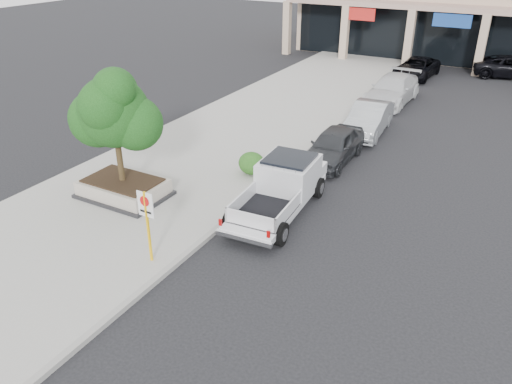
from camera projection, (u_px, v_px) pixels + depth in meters
ground at (251, 250)px, 15.79m from camera, size 120.00×120.00×0.00m
sidewalk at (212, 151)px, 22.80m from camera, size 8.00×52.00×0.15m
curb at (289, 169)px, 21.09m from camera, size 0.20×52.00×0.15m
planter at (124, 188)px, 18.59m from camera, size 3.20×2.20×0.68m
planter_tree at (119, 112)px, 17.31m from camera, size 2.90×2.55×4.00m
no_parking_sign at (147, 217)px, 14.35m from camera, size 0.55×0.09×2.30m
hedge at (252, 163)px, 20.26m from camera, size 1.10×0.99×0.93m
pickup_truck at (278, 191)px, 17.50m from camera, size 2.45×5.75×1.77m
curb_car_a at (334, 146)px, 21.64m from camera, size 1.74×4.29×1.46m
curb_car_b at (368, 119)px, 24.75m from camera, size 1.91×4.71×1.52m
curb_car_c at (392, 90)px, 29.34m from camera, size 2.39×5.51×1.58m
curb_car_d at (416, 68)px, 34.65m from camera, size 2.58×5.02×1.36m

